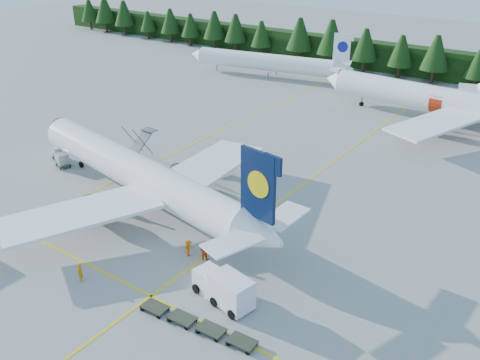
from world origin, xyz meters
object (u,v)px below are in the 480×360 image
Objects in this scene: airliner_red at (436,100)px; airstairs at (129,161)px; airliner_navy at (133,171)px; service_truck at (223,287)px.

airliner_red is 50.25m from airstairs.
airliner_navy is 52.07m from airliner_red.
airliner_red is at bearing 101.20° from service_truck.
airliner_red reaches higher than service_truck.
airliner_red is 6.64× the size of airstairs.
airliner_navy is 21.91m from service_truck.
airliner_navy reaches higher than service_truck.
service_truck is at bearing -14.01° from airliner_navy.
service_truck is at bearing -85.96° from airliner_red.
airliner_navy is at bearing -108.42° from airliner_red.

